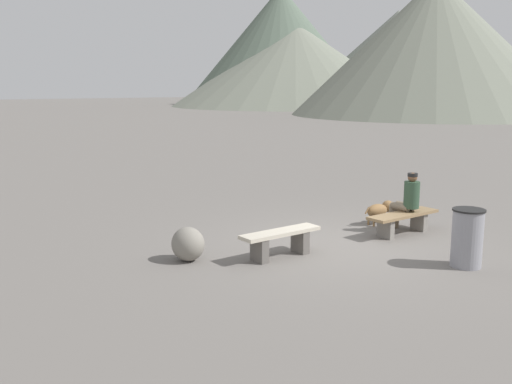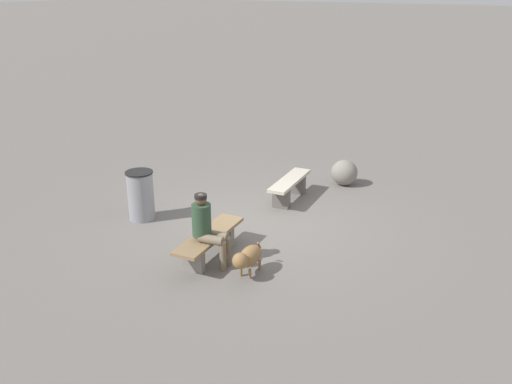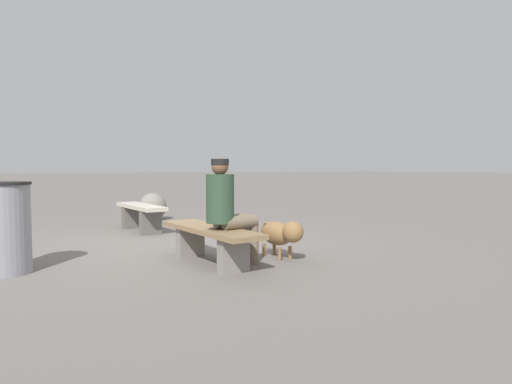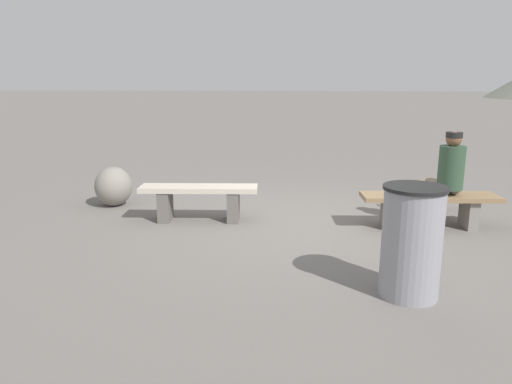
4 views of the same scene
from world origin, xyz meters
name	(u,v)px [view 3 (image 3 of 4)]	position (x,y,z in m)	size (l,w,h in m)	color
ground	(169,246)	(0.00, 0.00, -0.03)	(210.00, 210.00, 0.06)	slate
bench_left	(141,214)	(-1.46, -0.04, 0.32)	(1.59, 0.54, 0.47)	#605B56
bench_right	(210,237)	(1.52, 0.02, 0.31)	(1.75, 0.62, 0.43)	gray
seated_person	(227,206)	(1.73, 0.14, 0.69)	(0.38, 0.63, 1.23)	#2D4733
dog	(281,233)	(1.69, 0.89, 0.32)	(0.81, 0.33, 0.49)	olive
trash_bin	(5,228)	(0.90, -2.06, 0.49)	(0.53, 0.53, 0.98)	gray
boulder	(153,207)	(-2.94, 0.58, 0.29)	(0.55, 0.60, 0.59)	gray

